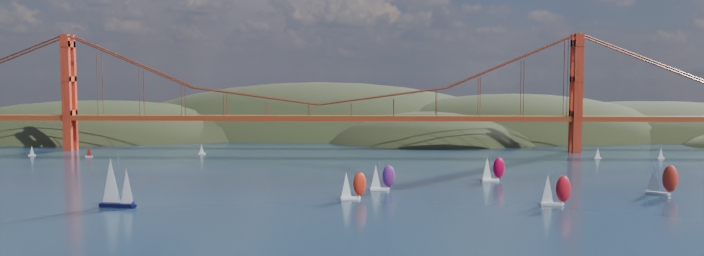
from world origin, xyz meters
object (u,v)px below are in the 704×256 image
(racer_0, at_px, (353,185))
(racer_3, at_px, (493,169))
(racer_rwb, at_px, (382,177))
(sloop_navy, at_px, (116,183))
(racer_2, at_px, (661,179))
(racer_1, at_px, (555,189))

(racer_0, height_order, racer_3, racer_3)
(racer_rwb, bearing_deg, sloop_navy, -161.82)
(sloop_navy, height_order, racer_2, sloop_navy)
(sloop_navy, bearing_deg, racer_0, 20.09)
(racer_1, bearing_deg, racer_3, 107.32)
(racer_3, bearing_deg, racer_1, -85.49)
(racer_0, distance_m, racer_3, 58.67)
(racer_1, height_order, racer_2, racer_2)
(racer_1, bearing_deg, sloop_navy, -172.43)
(sloop_navy, relative_size, racer_0, 1.67)
(racer_3, bearing_deg, racer_0, -150.99)
(sloop_navy, xyz_separation_m, racer_3, (111.01, 49.76, -2.32))
(racer_1, bearing_deg, racer_rwb, 158.46)
(sloop_navy, xyz_separation_m, racer_rwb, (73.07, 29.97, -2.37))
(racer_0, distance_m, racer_2, 93.43)
(racer_0, height_order, racer_2, racer_2)
(racer_1, relative_size, racer_rwb, 1.05)
(racer_rwb, bearing_deg, racer_2, -7.87)
(sloop_navy, relative_size, racer_2, 1.44)
(racer_2, bearing_deg, sloop_navy, -136.16)
(sloop_navy, bearing_deg, racer_rwb, 30.05)
(racer_1, height_order, racer_rwb, racer_1)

